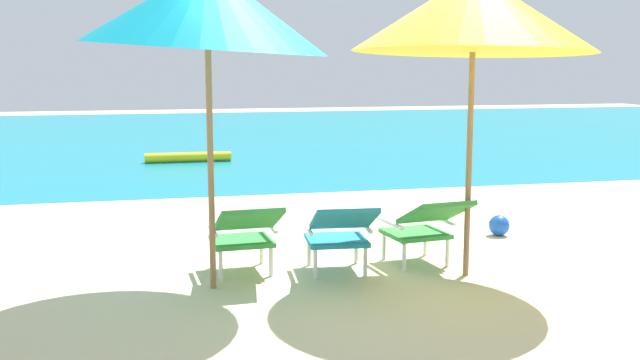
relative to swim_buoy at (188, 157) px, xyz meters
name	(u,v)px	position (x,y,z in m)	size (l,w,h in m)	color
ground_plane	(261,192)	(0.85, -3.51, -0.10)	(40.00, 40.00, 0.00)	beige
ocean_band	(211,135)	(0.85, 5.21, -0.09)	(40.00, 18.00, 0.01)	teal
swim_buoy	(188,157)	(0.00, 0.00, 0.00)	(0.18, 0.18, 1.60)	yellow
lounge_chair_left	(245,232)	(0.07, -7.79, 0.31)	(0.58, 0.90, 0.68)	#338E3D
lounge_chair_center	(340,231)	(0.88, -7.95, 0.31)	(0.60, 0.91, 0.68)	teal
lounge_chair_right	(425,224)	(1.69, -7.86, 0.31)	(0.64, 0.94, 0.68)	#338E3D
beach_umbrella_left	(207,7)	(-0.23, -8.05, 2.17)	(2.67, 2.65, 2.65)	olive
beach_umbrella_right	(474,13)	(1.96, -8.17, 2.15)	(2.88, 2.88, 2.62)	olive
beach_ball	(499,225)	(2.94, -6.85, 0.01)	(0.22, 0.22, 0.22)	blue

